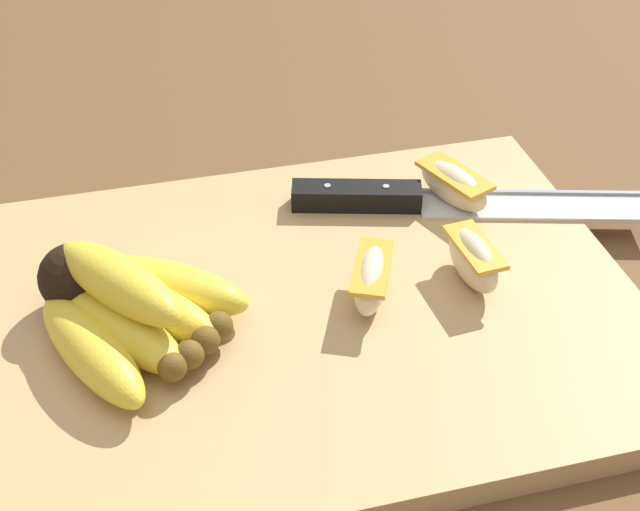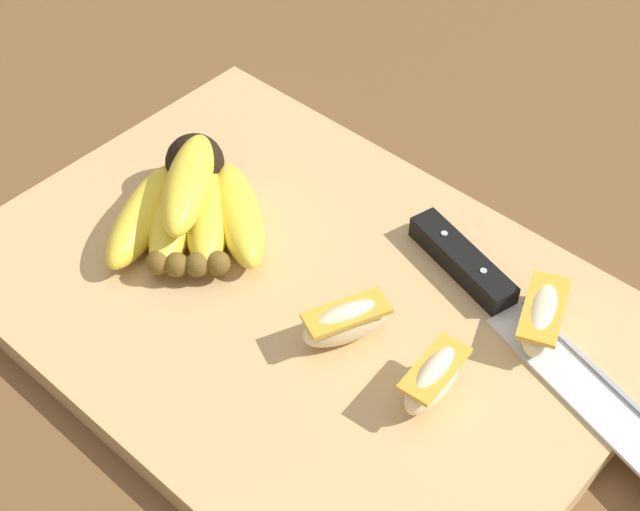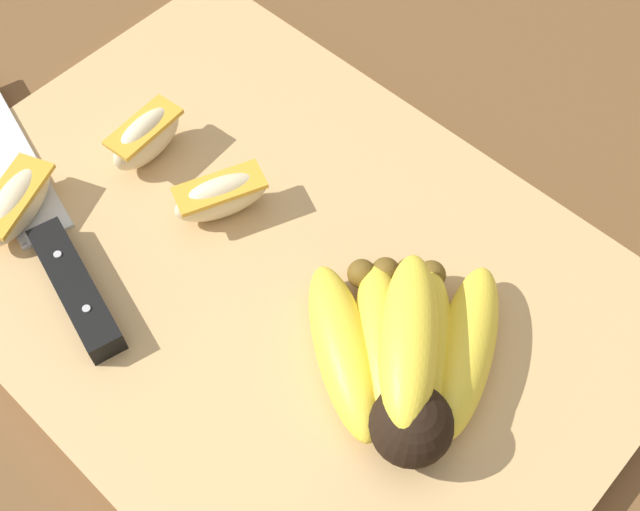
% 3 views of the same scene
% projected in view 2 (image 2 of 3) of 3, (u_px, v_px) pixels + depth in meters
% --- Properties ---
extents(ground_plane, '(6.00, 6.00, 0.00)m').
position_uv_depth(ground_plane, '(305.00, 304.00, 0.69)').
color(ground_plane, brown).
extents(cutting_board, '(0.47, 0.33, 0.02)m').
position_uv_depth(cutting_board, '(300.00, 304.00, 0.68)').
color(cutting_board, tan).
rests_on(cutting_board, ground_plane).
extents(banana_bunch, '(0.15, 0.15, 0.06)m').
position_uv_depth(banana_bunch, '(191.00, 204.00, 0.71)').
color(banana_bunch, black).
rests_on(banana_bunch, cutting_board).
extents(chefs_knife, '(0.28, 0.10, 0.02)m').
position_uv_depth(chefs_knife, '(505.00, 305.00, 0.66)').
color(chefs_knife, silver).
rests_on(chefs_knife, cutting_board).
extents(apple_wedge_near, '(0.03, 0.06, 0.04)m').
position_uv_depth(apple_wedge_near, '(434.00, 379.00, 0.60)').
color(apple_wedge_near, beige).
rests_on(apple_wedge_near, cutting_board).
extents(apple_wedge_middle, '(0.05, 0.07, 0.03)m').
position_uv_depth(apple_wedge_middle, '(542.00, 316.00, 0.64)').
color(apple_wedge_middle, beige).
rests_on(apple_wedge_middle, cutting_board).
extents(apple_wedge_far, '(0.05, 0.07, 0.03)m').
position_uv_depth(apple_wedge_far, '(346.00, 322.00, 0.63)').
color(apple_wedge_far, beige).
rests_on(apple_wedge_far, cutting_board).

